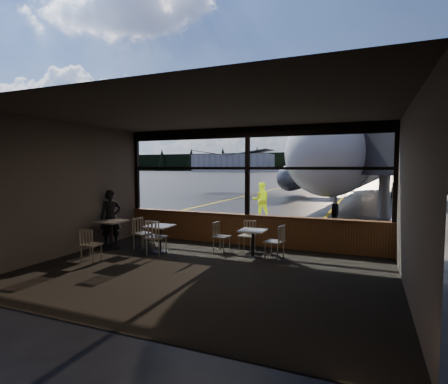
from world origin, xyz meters
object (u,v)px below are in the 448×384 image
Objects in this scene: chair_near_n at (247,236)px; chair_left_s at (91,245)px; cafe_table_mid at (160,239)px; ground_crew at (261,200)px; jet_bridge at (377,170)px; cafe_table_left at (111,235)px; cone_nose at (334,208)px; chair_near_e at (275,242)px; passenger at (111,218)px; airliner at (363,128)px; cafe_table_near at (253,243)px; chair_near_w at (222,237)px; chair_mid_w at (143,234)px; chair_mid_s at (156,238)px.

chair_near_n is 1.01× the size of chair_left_s.
cafe_table_mid is 7.45m from ground_crew.
cafe_table_mid is (-5.51, -7.28, -1.86)m from jet_bridge.
cone_nose is (5.11, 10.93, -0.19)m from cafe_table_left.
chair_near_e reaches higher than cafe_table_left.
chair_left_s is 1.85m from passenger.
passenger is at bearing -102.75° from airliner.
cone_nose is at bearing 71.50° from cafe_table_mid.
cafe_table_mid is at bearing -46.63° from passenger.
airliner is 39.38× the size of chair_near_e.
cafe_table_near is 0.88× the size of cafe_table_left.
chair_near_w is at bearing 24.49° from cafe_table_mid.
airliner is 40.87× the size of chair_near_n.
airliner is at bearing 178.06° from chair_mid_w.
chair_left_s is at bearing -99.71° from airliner.
jet_bridge is 6.22× the size of ground_crew.
cafe_table_mid is 2.40m from chair_near_n.
chair_near_e is at bearing 8.06° from cafe_table_left.
chair_left_s reaches higher than cafe_table_left.
ground_crew is (2.46, 7.26, -0.01)m from passenger.
airliner reaches higher than chair_near_w.
chair_mid_w is 1.08× the size of chair_left_s.
cafe_table_mid is 1.69m from chair_near_w.
ground_crew is (-4.84, 0.13, -1.41)m from jet_bridge.
chair_near_e is at bearing 12.38° from chair_mid_s.
jet_bridge is at bearing -82.04° from airliner.
chair_left_s is at bearing -124.18° from cafe_table_mid.
chair_mid_w is at bearing -130.33° from jet_bridge.
chair_mid_w is (-0.61, 0.06, 0.08)m from cafe_table_mid.
chair_near_w is (3.05, 0.87, 0.01)m from cafe_table_left.
airliner is 23.66m from chair_left_s.
cafe_table_mid is (-2.50, -0.52, 0.02)m from cafe_table_near.
ground_crew is at bearing 178.43° from jet_bridge.
chair_near_n is (2.17, 1.03, 0.05)m from cafe_table_mid.
cone_nose is at bearing 9.10° from chair_near_e.
passenger is (-1.18, 0.08, 0.38)m from chair_mid_w.
chair_mid_w is at bearing 56.41° from ground_crew.
chair_mid_w is at bearing -99.70° from airliner.
cafe_table_mid is 0.62m from chair_mid_w.
chair_mid_w is 11.50m from cone_nose.
cone_nose is (1.10, 10.25, -0.14)m from cafe_table_near.
chair_near_e is (-2.43, -6.79, -1.79)m from jet_bridge.
ground_crew is at bearing 73.93° from cafe_table_left.
ground_crew is at bearing -177.51° from chair_mid_w.
passenger is (-3.33, -0.55, 0.42)m from chair_near_w.
cafe_table_left is at bearing -173.71° from cafe_table_mid.
ground_crew is at bearing 84.83° from cafe_table_mid.
cafe_table_mid is 0.45× the size of passenger.
chair_near_e is at bearing 91.67° from chair_near_w.
passenger is (-0.27, 0.31, 0.43)m from cafe_table_left.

